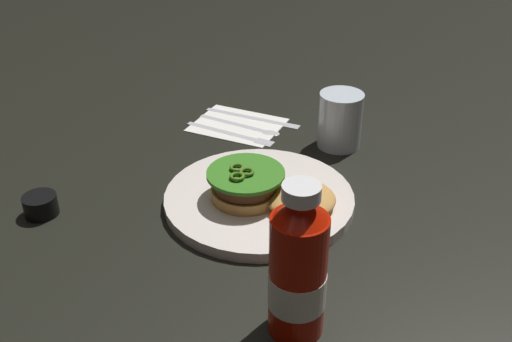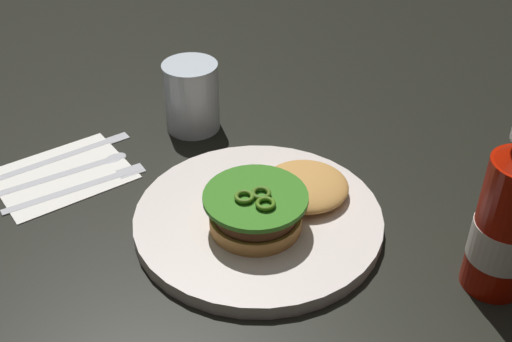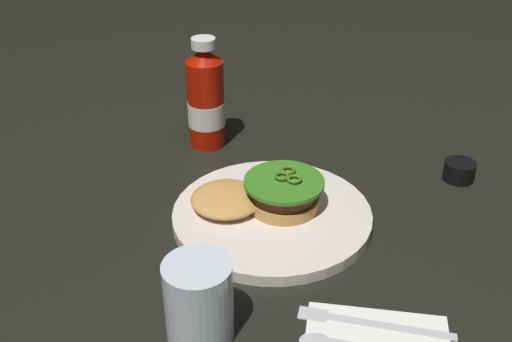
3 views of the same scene
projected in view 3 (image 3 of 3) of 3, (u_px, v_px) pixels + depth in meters
name	position (u px, v px, depth m)	size (l,w,h in m)	color
ground_plane	(384.00, 223.00, 0.92)	(3.00, 3.00, 0.00)	black
dinner_plate	(272.00, 216.00, 0.92)	(0.30, 0.30, 0.02)	silver
burger_sandwich	(262.00, 195.00, 0.92)	(0.20, 0.12, 0.05)	#CA8E45
ketchup_bottle	(206.00, 100.00, 1.10)	(0.07, 0.07, 0.20)	#AD1405
water_glass	(199.00, 301.00, 0.70)	(0.08, 0.08, 0.10)	silver
condiment_cup	(459.00, 171.00, 1.02)	(0.05, 0.05, 0.03)	black
fork_utensil	(362.00, 320.00, 0.74)	(0.19, 0.07, 0.00)	silver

